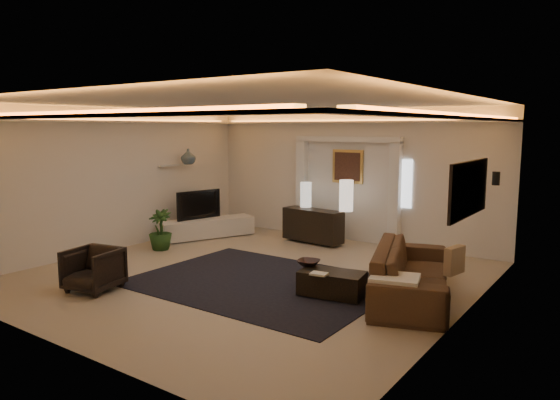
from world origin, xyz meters
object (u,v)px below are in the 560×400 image
Objects in this scene: sofa at (411,272)px; coffee_table at (332,283)px; console at (313,225)px; armchair at (93,269)px.

sofa reaches higher than coffee_table.
armchair is (-1.02, -4.78, -0.06)m from console.
sofa is (3.09, -2.25, -0.02)m from console.
coffee_table is at bearing 104.90° from sofa.
coffee_table is 1.29× the size of armchair.
console reaches higher than coffee_table.
sofa is 1.18m from coffee_table.
armchair is at bearing -158.88° from coffee_table.
sofa is at bearing -30.39° from console.
console is at bearing 116.50° from coffee_table.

